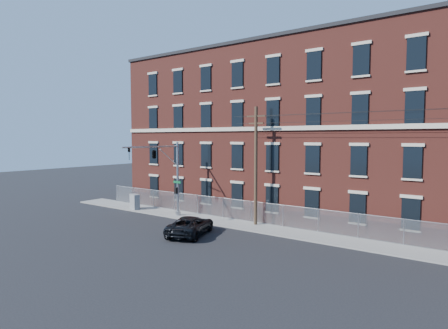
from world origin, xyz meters
TOP-DOWN VIEW (x-y plane):
  - ground at (0.00, 0.00)m, footprint 140.00×140.00m
  - sidewalk at (12.00, 5.00)m, footprint 65.00×3.00m
  - mill_building at (12.00, 13.93)m, footprint 55.30×14.32m
  - chain_link_fence at (12.00, 6.30)m, footprint 59.06×0.06m
  - traffic_signal_mast at (-6.00, 2.18)m, footprint 0.90×6.75m
  - utility_pole_near at (2.00, 5.60)m, footprint 1.80×0.28m
  - pickup_truck at (-0.46, 0.01)m, footprint 4.08×5.79m
  - utility_cabinet at (-11.83, 4.20)m, footprint 1.35×0.94m

SIDE VIEW (x-z plane):
  - ground at x=0.00m, z-range 0.00..0.00m
  - sidewalk at x=12.00m, z-range 0.00..0.12m
  - pickup_truck at x=-0.46m, z-range 0.00..1.47m
  - utility_cabinet at x=-11.83m, z-range 0.12..1.66m
  - chain_link_fence at x=12.00m, z-range 0.13..1.98m
  - utility_pole_near at x=2.00m, z-range 0.34..10.34m
  - traffic_signal_mast at x=-6.00m, z-range 1.89..8.89m
  - mill_building at x=12.00m, z-range 0.00..16.30m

